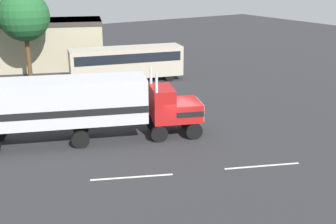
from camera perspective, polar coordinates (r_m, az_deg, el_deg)
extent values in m
plane|color=#2D2D30|center=(27.43, 1.29, -3.39)|extent=(120.00, 120.00, 0.00)
cube|color=silver|center=(22.29, -5.01, -8.99)|extent=(4.09, 1.92, 0.01)
cube|color=silver|center=(24.00, 12.92, -7.30)|extent=(4.12, 1.84, 0.01)
cube|color=#B21919|center=(27.40, 2.49, 0.36)|extent=(2.58, 2.98, 1.20)
cube|color=#B21919|center=(26.92, -0.81, 1.16)|extent=(2.21, 2.84, 2.20)
cube|color=silver|center=(27.62, 4.38, 0.48)|extent=(0.83, 1.99, 1.08)
cube|color=black|center=(27.38, 2.49, 0.48)|extent=(2.59, 3.02, 0.36)
cylinder|color=silver|center=(27.70, -2.35, 2.95)|extent=(0.18, 0.18, 3.40)
cylinder|color=silver|center=(25.62, -1.58, 1.62)|extent=(0.18, 0.18, 3.40)
cube|color=silver|center=(26.41, -14.49, 1.44)|extent=(10.73, 6.21, 2.80)
cube|color=black|center=(26.54, -14.42, 0.57)|extent=(10.75, 6.24, 0.44)
cylinder|color=silver|center=(28.60, -0.44, -0.40)|extent=(1.44, 1.07, 0.64)
cylinder|color=black|center=(28.85, 2.52, -1.09)|extent=(1.13, 0.68, 1.10)
cylinder|color=black|center=(26.86, 3.63, -2.66)|extent=(1.13, 0.68, 1.10)
cylinder|color=black|center=(28.42, -1.99, -1.40)|extent=(1.13, 0.68, 1.10)
cylinder|color=black|center=(26.40, -1.21, -3.02)|extent=(1.13, 0.68, 1.10)
cylinder|color=black|center=(28.12, -12.00, -2.05)|extent=(1.13, 0.68, 1.10)
cylinder|color=black|center=(26.07, -12.01, -3.75)|extent=(1.13, 0.68, 1.10)
cylinder|color=black|center=(29.58, -3.64, -0.89)|extent=(0.18, 0.18, 0.82)
cylinder|color=black|center=(29.60, -3.93, -0.87)|extent=(0.18, 0.18, 0.82)
cylinder|color=#A5728C|center=(29.36, -3.82, 0.41)|extent=(0.34, 0.34, 0.58)
sphere|color=tan|center=(29.24, -3.83, 1.16)|extent=(0.23, 0.23, 0.23)
cube|color=black|center=(29.54, -3.74, 0.58)|extent=(0.30, 0.29, 0.36)
cube|color=#BFB29E|center=(40.96, -5.77, 6.90)|extent=(11.29, 5.25, 2.90)
cube|color=black|center=(40.84, -5.79, 7.70)|extent=(10.66, 5.12, 0.90)
cylinder|color=black|center=(43.33, -0.69, 5.70)|extent=(1.04, 0.52, 1.00)
cylinder|color=black|center=(41.25, 0.23, 5.02)|extent=(1.04, 0.52, 1.00)
cylinder|color=black|center=(41.79, -11.01, 4.85)|extent=(1.04, 0.52, 1.00)
cylinder|color=black|center=(39.62, -10.60, 4.11)|extent=(1.04, 0.52, 1.00)
cylinder|color=brown|center=(43.33, -18.76, 7.18)|extent=(0.44, 0.44, 4.67)
sphere|color=#205C2C|center=(42.76, -19.34, 12.47)|extent=(4.86, 4.86, 4.86)
cube|color=#B7AD8C|center=(49.05, -17.92, 8.93)|extent=(15.95, 10.92, 5.33)
cube|color=#3F3833|center=(48.73, -18.21, 11.72)|extent=(16.08, 11.05, 0.50)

